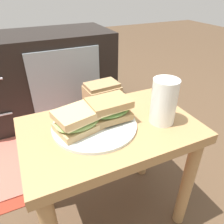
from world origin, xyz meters
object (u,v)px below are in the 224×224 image
sandwich_front (78,120)px  sandwich_back (109,109)px  paper_bag (103,113)px  beer_glass (164,102)px  tv_cabinet (42,77)px  plate (95,125)px

sandwich_front → sandwich_back: size_ratio=1.14×
sandwich_front → paper_bag: size_ratio=0.42×
sandwich_front → sandwich_back: sandwich_back is taller
sandwich_back → sandwich_front: bearing=-173.9°
sandwich_back → beer_glass: beer_glass is taller
tv_cabinet → beer_glass: beer_glass is taller
beer_glass → sandwich_front: bearing=167.6°
tv_cabinet → sandwich_back: tv_cabinet is taller
sandwich_back → plate: bearing=-173.9°
plate → sandwich_back: size_ratio=1.89×
tv_cabinet → sandwich_back: size_ratio=6.75×
paper_bag → beer_glass: bearing=-90.5°
tv_cabinet → beer_glass: 1.05m
sandwich_front → paper_bag: bearing=60.3°
plate → sandwich_front: sandwich_front is taller
plate → paper_bag: (0.22, 0.47, -0.28)m
tv_cabinet → sandwich_front: (-0.01, -0.94, 0.21)m
tv_cabinet → sandwich_front: 0.96m
plate → sandwich_back: sandwich_back is taller
tv_cabinet → sandwich_front: tv_cabinet is taller
tv_cabinet → sandwich_back: (0.10, -0.93, 0.22)m
sandwich_back → paper_bag: (0.16, 0.46, -0.32)m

